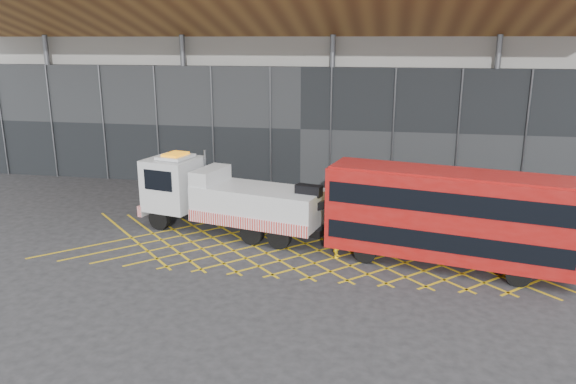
# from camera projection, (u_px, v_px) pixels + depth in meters

# --- Properties ---
(ground_plane) EXTENTS (120.00, 120.00, 0.00)m
(ground_plane) POSITION_uv_depth(u_px,v_px,m) (223.00, 244.00, 27.60)
(ground_plane) COLOR #272729
(road_markings) EXTENTS (27.96, 7.16, 0.01)m
(road_markings) POSITION_uv_depth(u_px,v_px,m) (336.00, 251.00, 26.60)
(road_markings) COLOR gold
(road_markings) RESTS_ON ground_plane
(construction_building) EXTENTS (55.00, 23.97, 18.00)m
(construction_building) POSITION_uv_depth(u_px,v_px,m) (315.00, 49.00, 42.31)
(construction_building) COLOR gray
(construction_building) RESTS_ON ground_plane
(recovery_truck) EXTENTS (11.50, 4.93, 4.00)m
(recovery_truck) POSITION_uv_depth(u_px,v_px,m) (225.00, 197.00, 28.90)
(recovery_truck) COLOR black
(recovery_truck) RESTS_ON ground_plane
(bus_towed) EXTENTS (10.83, 4.63, 4.30)m
(bus_towed) POSITION_uv_depth(u_px,v_px,m) (448.00, 214.00, 24.38)
(bus_towed) COLOR #9E0F0C
(bus_towed) RESTS_ON ground_plane
(worker) EXTENTS (0.43, 0.60, 1.55)m
(worker) POSITION_uv_depth(u_px,v_px,m) (337.00, 241.00, 25.76)
(worker) COLOR yellow
(worker) RESTS_ON ground_plane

